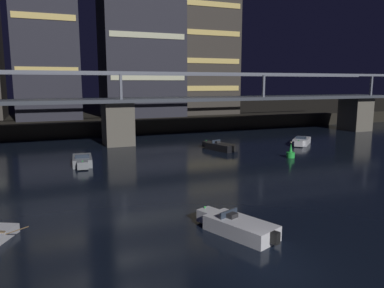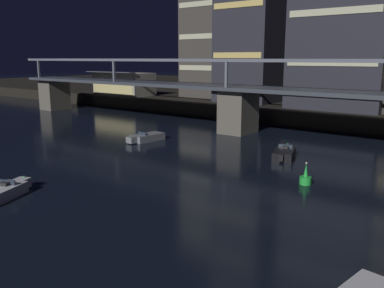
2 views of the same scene
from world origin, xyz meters
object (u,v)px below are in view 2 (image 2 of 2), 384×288
object	(u,v)px
tower_west_low	(211,21)
speedboat_near_left	(284,153)
river_bridge	(239,98)
speedboat_near_right	(146,137)
speedboat_near_center	(1,193)
channel_buoy	(305,178)
waterfront_pavilion	(124,84)

from	to	relation	value
tower_west_low	speedboat_near_left	world-z (taller)	tower_west_low
tower_west_low	speedboat_near_left	size ratio (longest dim) A/B	5.50
river_bridge	speedboat_near_left	xyz separation A→B (m)	(10.63, -8.57, -4.03)
river_bridge	tower_west_low	bearing A→B (deg)	132.91
speedboat_near_right	river_bridge	bearing A→B (deg)	63.23
tower_west_low	river_bridge	bearing A→B (deg)	-47.09
speedboat_near_center	channel_buoy	world-z (taller)	channel_buoy
speedboat_near_left	river_bridge	bearing A→B (deg)	141.14
channel_buoy	river_bridge	bearing A→B (deg)	135.27
river_bridge	channel_buoy	world-z (taller)	river_bridge
tower_west_low	waterfront_pavilion	xyz separation A→B (m)	(-15.36, -8.35, -11.74)
speedboat_near_left	speedboat_near_center	distance (m)	25.13
tower_west_low	speedboat_near_center	distance (m)	57.57
river_bridge	speedboat_near_center	bearing A→B (deg)	-88.97
speedboat_near_center	river_bridge	bearing A→B (deg)	91.03
speedboat_near_left	speedboat_near_right	distance (m)	16.41
river_bridge	waterfront_pavilion	distance (m)	36.22
river_bridge	tower_west_low	size ratio (longest dim) A/B	3.06
river_bridge	speedboat_near_center	size ratio (longest dim) A/B	17.12
speedboat_near_left	channel_buoy	distance (m)	8.69
speedboat_near_right	channel_buoy	world-z (taller)	channel_buoy
speedboat_near_right	channel_buoy	bearing A→B (deg)	-11.95
river_bridge	speedboat_near_right	size ratio (longest dim) A/B	16.55
river_bridge	tower_west_low	world-z (taller)	tower_west_low
river_bridge	speedboat_near_center	world-z (taller)	river_bridge
tower_west_low	speedboat_near_right	xyz separation A→B (m)	(13.25, -31.35, -15.77)
speedboat_near_left	channel_buoy	xyz separation A→B (m)	(5.11, -7.03, 0.06)
river_bridge	speedboat_near_right	xyz separation A→B (m)	(-5.59, -11.08, -4.03)
speedboat_near_center	channel_buoy	size ratio (longest dim) A/B	2.87
speedboat_near_center	speedboat_near_right	world-z (taller)	same
river_bridge	speedboat_near_right	bearing A→B (deg)	-116.77
speedboat_near_center	speedboat_near_right	xyz separation A→B (m)	(-6.16, 20.51, 0.00)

